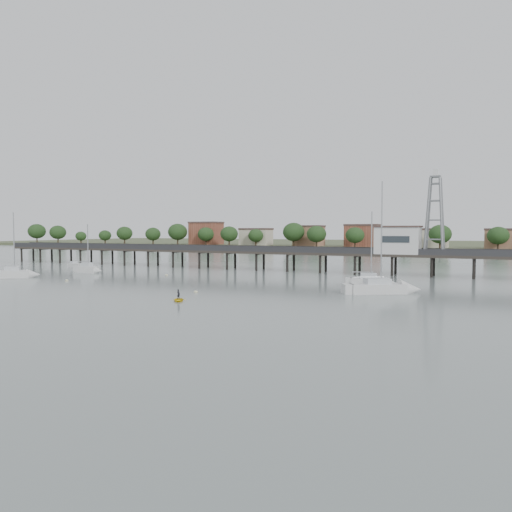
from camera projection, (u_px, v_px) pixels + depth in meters
The scene contains 13 objects.
ground_plane at pixel (44, 314), 50.23m from camera, with size 500.00×500.00×0.00m, color slate.
pier at pixel (275, 252), 104.29m from camera, with size 150.00×5.00×5.50m.
pier_building at pixel (398, 240), 93.56m from camera, with size 8.40×5.40×5.30m.
lattice_tower at pixel (435, 216), 90.57m from camera, with size 3.20×3.20×15.50m.
sailboat_b at pixel (90, 269), 99.06m from camera, with size 6.02×1.93×10.08m.
sailboat_d at pixel (390, 289), 67.10m from camera, with size 9.87×7.30×15.94m.
sailboat_a at pixel (19, 274), 89.01m from camera, with size 6.83×6.57×12.22m.
sailboat_c at pixel (376, 283), 74.45m from camera, with size 7.38×3.77×11.83m.
white_tender at pixel (76, 265), 113.43m from camera, with size 4.13×2.33×1.51m.
yellow_dinghy at pixel (179, 301), 59.65m from camera, with size 1.71×0.50×2.39m, color yellow.
dinghy_occupant at pixel (179, 301), 59.65m from camera, with size 0.43×1.18×0.28m, color black.
mooring_buoys at pixel (204, 283), 78.49m from camera, with size 88.39×19.68×0.39m.
far_shore at pixel (406, 244), 266.70m from camera, with size 500.00×170.00×10.40m.
Camera 1 is at (40.54, -36.06, 8.52)m, focal length 35.00 mm.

